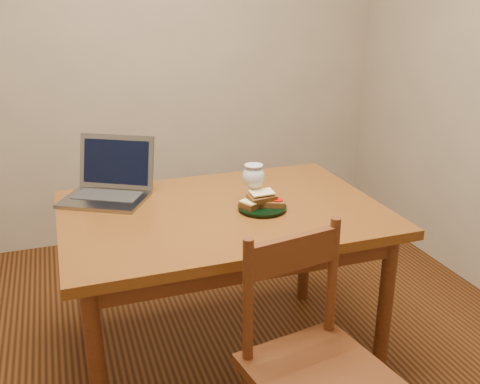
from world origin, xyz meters
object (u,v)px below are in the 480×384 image
object	(u,v)px
table	(223,228)
chair	(313,355)
milk_glass	(254,185)
laptop	(110,181)
plate	(262,208)

from	to	relation	value
table	chair	distance (m)	0.70
chair	milk_glass	xyz separation A→B (m)	(0.04, 0.66, 0.35)
laptop	chair	bearing A→B (deg)	-33.01
plate	laptop	world-z (taller)	laptop
chair	milk_glass	bearing A→B (deg)	77.08
milk_glass	table	bearing A→B (deg)	178.21
chair	laptop	world-z (taller)	laptop
chair	plate	bearing A→B (deg)	75.13
plate	milk_glass	xyz separation A→B (m)	(-0.02, 0.06, 0.08)
laptop	table	bearing A→B (deg)	-7.42
plate	chair	bearing A→B (deg)	-95.54
milk_glass	laptop	bearing A→B (deg)	149.78
milk_glass	laptop	distance (m)	0.63
table	chair	world-z (taller)	chair
laptop	milk_glass	bearing A→B (deg)	-0.42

